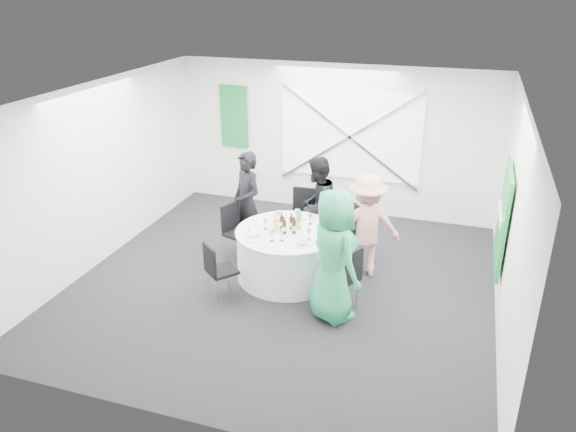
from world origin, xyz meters
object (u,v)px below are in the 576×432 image
(banquet_table, at_px, (288,254))
(person_man_back, at_px, (317,205))
(person_woman_green, at_px, (334,256))
(chair_front_right, at_px, (345,274))
(person_man_back_left, at_px, (247,202))
(person_woman_pink, at_px, (366,226))
(chair_back_right, at_px, (351,231))
(green_water_bottle, at_px, (299,221))
(chair_back_left, at_px, (236,227))
(clear_water_bottle, at_px, (276,225))
(chair_front_left, at_px, (217,267))
(chair_back, at_px, (304,213))

(banquet_table, xyz_separation_m, person_man_back, (0.17, 1.00, 0.42))
(person_woman_green, bearing_deg, chair_front_right, -72.71)
(person_man_back_left, bearing_deg, person_woman_pink, 29.67)
(banquet_table, distance_m, person_woman_green, 1.34)
(banquet_table, relative_size, person_woman_green, 0.86)
(person_woman_pink, bearing_deg, person_man_back_left, -28.67)
(chair_back_right, xyz_separation_m, person_woman_pink, (0.27, -0.24, 0.23))
(chair_back_right, distance_m, green_water_bottle, 0.93)
(person_woman_green, relative_size, green_water_bottle, 5.94)
(green_water_bottle, bearing_deg, chair_back_left, 169.28)
(person_woman_green, bearing_deg, clear_water_bottle, 7.56)
(chair_back_left, bearing_deg, person_man_back_left, 6.78)
(chair_back_right, bearing_deg, chair_front_right, -31.48)
(person_man_back, bearing_deg, person_woman_pink, 68.14)
(chair_front_left, bearing_deg, green_water_bottle, -90.72)
(chair_back, bearing_deg, chair_back_left, -143.70)
(chair_back, xyz_separation_m, chair_front_left, (-0.67, -2.00, -0.10))
(chair_back_left, height_order, person_man_back, person_man_back)
(person_woman_green, bearing_deg, chair_back_right, -43.67)
(chair_front_right, xyz_separation_m, person_man_back, (-0.84, 1.61, 0.27))
(chair_back, height_order, person_woman_green, person_woman_green)
(chair_back, height_order, chair_back_right, chair_back)
(green_water_bottle, bearing_deg, person_woman_pink, 18.25)
(banquet_table, height_order, chair_back_left, chair_back_left)
(banquet_table, relative_size, clear_water_bottle, 5.49)
(green_water_bottle, bearing_deg, chair_front_left, -131.01)
(banquet_table, bearing_deg, person_woman_pink, 22.25)
(chair_front_right, xyz_separation_m, chair_front_left, (-1.76, -0.27, -0.05))
(chair_back_right, xyz_separation_m, person_man_back, (-0.65, 0.32, 0.24))
(person_woman_green, bearing_deg, chair_back, -20.10)
(person_man_back, bearing_deg, person_man_back_left, -63.47)
(chair_front_left, xyz_separation_m, person_woman_green, (1.65, 0.04, 0.42))
(banquet_table, xyz_separation_m, chair_front_left, (-0.75, -0.89, 0.11))
(chair_back, xyz_separation_m, person_man_back, (0.25, -0.12, 0.22))
(banquet_table, bearing_deg, green_water_bottle, 44.44)
(person_man_back, height_order, person_woman_green, person_woman_green)
(banquet_table, height_order, person_man_back_left, person_man_back_left)
(person_man_back_left, xyz_separation_m, person_woman_pink, (2.00, -0.22, -0.04))
(chair_back, distance_m, person_man_back_left, 0.98)
(chair_front_right, distance_m, green_water_bottle, 1.20)
(chair_back, relative_size, clear_water_bottle, 3.49)
(chair_front_left, xyz_separation_m, person_man_back, (0.92, 1.89, 0.32))
(chair_back_right, height_order, person_woman_green, person_woman_green)
(chair_back, xyz_separation_m, chair_back_right, (0.90, -0.43, -0.02))
(person_woman_pink, relative_size, person_woman_green, 0.88)
(chair_back_left, relative_size, person_man_back, 0.57)
(person_woman_green, distance_m, green_water_bottle, 1.24)
(chair_back_right, relative_size, clear_water_bottle, 3.40)
(banquet_table, xyz_separation_m, chair_back_right, (0.82, 0.68, 0.19))
(person_man_back, bearing_deg, clear_water_bottle, -7.67)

